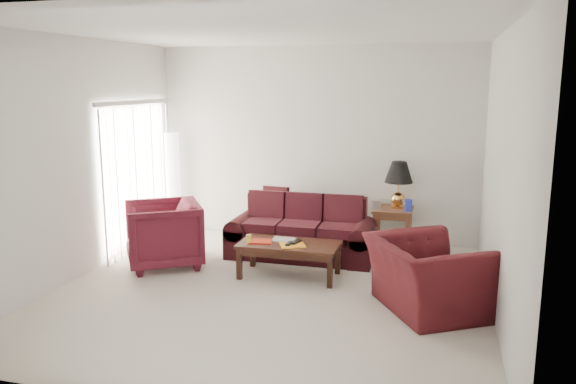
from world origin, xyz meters
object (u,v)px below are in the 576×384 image
object	(u,v)px
end_table	(392,229)
armchair_left	(163,234)
sofa	(301,228)
armchair_right	(427,276)
coffee_table	(289,260)
floor_lamp	(173,183)

from	to	relation	value
end_table	armchair_left	size ratio (longest dim) A/B	0.64
sofa	end_table	bearing A→B (deg)	34.84
armchair_right	coffee_table	xyz separation A→B (m)	(-1.71, 0.65, -0.17)
armchair_right	floor_lamp	bearing A→B (deg)	30.13
floor_lamp	armchair_right	bearing A→B (deg)	-28.79
armchair_left	armchair_right	xyz separation A→B (m)	(3.46, -0.63, -0.05)
coffee_table	sofa	bearing A→B (deg)	73.08
floor_lamp	end_table	bearing A→B (deg)	-0.81
end_table	coffee_table	distance (m)	1.94
end_table	floor_lamp	size ratio (longest dim) A/B	0.37
armchair_right	coffee_table	world-z (taller)	armchair_right
floor_lamp	sofa	bearing A→B (deg)	-18.25
sofa	end_table	distance (m)	1.42
sofa	armchair_left	xyz separation A→B (m)	(-1.70, -0.85, 0.02)
coffee_table	end_table	bearing A→B (deg)	32.86
floor_lamp	armchair_left	xyz separation A→B (m)	(0.65, -1.62, -0.39)
armchair_left	coffee_table	xyz separation A→B (m)	(1.75, 0.02, -0.22)
armchair_right	sofa	bearing A→B (deg)	18.83
end_table	coffee_table	bearing A→B (deg)	-126.91
armchair_left	sofa	bearing A→B (deg)	83.75
armchair_left	end_table	bearing A→B (deg)	85.53
end_table	armchair_right	distance (m)	2.28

